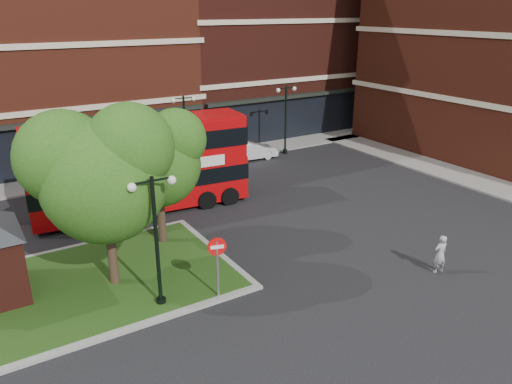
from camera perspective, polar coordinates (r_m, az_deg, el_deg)
ground at (r=21.16m, az=3.57°, el=-8.77°), size 120.00×120.00×0.00m
pavement_far at (r=34.84m, az=-12.25°, el=2.82°), size 44.00×3.00×0.12m
pavement_side at (r=33.76m, az=25.02°, el=0.76°), size 3.00×28.00×0.12m
terrace_far_right at (r=46.28m, az=0.74°, el=17.54°), size 18.00×12.00×16.00m
traffic_island at (r=20.89m, az=-20.15°, el=-10.32°), size 12.60×7.60×0.15m
tree_island_west at (r=18.89m, az=-17.46°, el=2.49°), size 5.40×4.71×7.21m
tree_island_east at (r=22.16m, az=-11.50°, el=4.12°), size 4.46×3.90×6.29m
lamp_island at (r=17.74m, az=-11.35°, el=-4.93°), size 1.72×0.36×5.00m
lamp_far_left at (r=33.01m, az=-8.13°, el=7.11°), size 1.72×0.36×5.00m
lamp_far_right at (r=36.86m, az=3.41°, el=8.66°), size 1.72×0.36×5.00m
bus at (r=26.70m, az=-13.11°, el=3.57°), size 11.42×3.61×4.29m
woman at (r=21.83m, az=20.30°, el=-6.68°), size 0.66×0.49×1.66m
car_silver at (r=32.82m, az=-11.34°, el=2.90°), size 4.04×2.04×1.32m
car_white at (r=35.76m, az=-0.67°, el=4.73°), size 4.03×1.68×1.29m
no_entry_sign at (r=18.32m, az=-4.45°, el=-7.29°), size 0.68×0.26×2.53m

